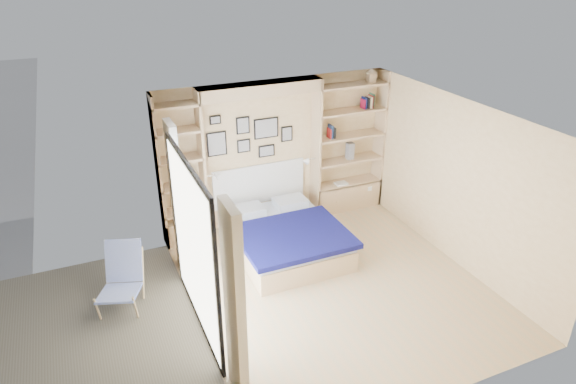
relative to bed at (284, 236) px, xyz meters
name	(u,v)px	position (x,y,z in m)	size (l,w,h in m)	color
ground	(334,285)	(0.30, -1.13, -0.27)	(4.50, 4.50, 0.00)	tan
room_shell	(269,181)	(-0.09, 0.39, 0.81)	(4.50, 4.50, 4.50)	beige
bed	(284,236)	(0.00, 0.00, 0.00)	(1.64, 2.13, 1.07)	tan
photo_gallery	(249,136)	(-0.15, 1.09, 1.34)	(1.48, 0.02, 0.82)	black
reading_lamps	(263,168)	(0.00, 0.87, 0.83)	(1.92, 0.12, 0.15)	silver
shelf_decor	(338,121)	(1.41, 0.94, 1.44)	(3.50, 0.23, 2.03)	#A51E1E
deck	(67,357)	(-3.30, -1.13, -0.27)	(3.20, 4.00, 0.05)	#695F4D
deck_chair	(122,278)	(-2.51, -0.33, 0.14)	(0.76, 0.96, 0.85)	tan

